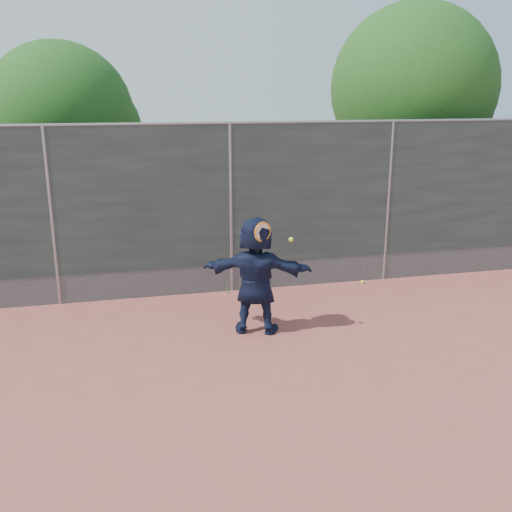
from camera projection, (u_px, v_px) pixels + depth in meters
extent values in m
plane|color=#9E4C42|center=(283.00, 381.00, 7.17)|extent=(80.00, 80.00, 0.00)
imported|color=#141C37|center=(256.00, 275.00, 8.44)|extent=(1.73, 1.05, 1.78)
sphere|color=#E0F937|center=(363.00, 282.00, 10.80)|extent=(0.07, 0.07, 0.07)
cube|color=#38423D|center=(231.00, 196.00, 9.96)|extent=(20.00, 0.04, 2.50)
cube|color=slate|center=(232.00, 277.00, 10.38)|extent=(20.00, 0.03, 0.50)
cylinder|color=gray|center=(230.00, 123.00, 9.61)|extent=(20.00, 0.05, 0.05)
cylinder|color=gray|center=(52.00, 218.00, 9.38)|extent=(0.06, 0.06, 3.00)
cylinder|color=gray|center=(231.00, 210.00, 10.03)|extent=(0.06, 0.06, 3.00)
cylinder|color=gray|center=(388.00, 203.00, 10.68)|extent=(0.06, 0.06, 3.00)
torus|color=orange|center=(263.00, 232.00, 8.07)|extent=(0.28, 0.15, 0.29)
cylinder|color=beige|center=(263.00, 232.00, 8.07)|extent=(0.23, 0.11, 0.25)
cylinder|color=black|center=(259.00, 245.00, 8.13)|extent=(0.08, 0.13, 0.33)
sphere|color=#E0F937|center=(291.00, 239.00, 8.18)|extent=(0.07, 0.07, 0.07)
cylinder|color=#382314|center=(405.00, 191.00, 13.12)|extent=(0.28, 0.28, 2.60)
sphere|color=#23561C|center=(413.00, 88.00, 12.48)|extent=(3.60, 3.60, 3.60)
sphere|color=#23561C|center=(436.00, 104.00, 12.92)|extent=(2.52, 2.52, 2.52)
cylinder|color=#382314|center=(69.00, 207.00, 12.30)|extent=(0.28, 0.28, 2.20)
sphere|color=#23561C|center=(60.00, 116.00, 11.76)|extent=(3.00, 3.00, 3.00)
sphere|color=#23561C|center=(92.00, 130.00, 12.16)|extent=(2.10, 2.10, 2.10)
cone|color=#387226|center=(246.00, 285.00, 10.35)|extent=(0.03, 0.03, 0.26)
cone|color=#387226|center=(262.00, 282.00, 10.43)|extent=(0.03, 0.03, 0.30)
cone|color=#387226|center=(228.00, 288.00, 10.26)|extent=(0.03, 0.03, 0.22)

